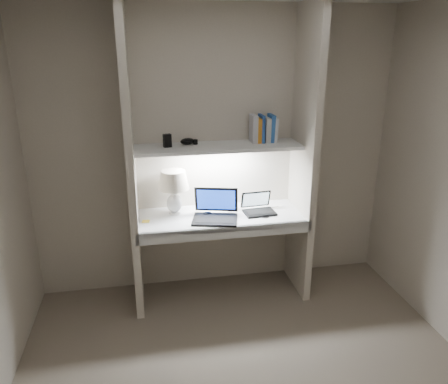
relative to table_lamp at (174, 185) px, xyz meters
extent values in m
cube|color=beige|center=(0.39, 0.17, 0.22)|extent=(3.20, 0.01, 2.50)
cube|color=beige|center=(-0.34, -0.11, 0.22)|extent=(0.06, 0.55, 2.50)
cube|color=beige|center=(1.12, -0.11, 0.22)|extent=(0.06, 0.55, 2.50)
cube|color=white|center=(0.39, -0.11, -0.28)|extent=(1.40, 0.55, 0.04)
cube|color=silver|center=(0.39, -0.37, -0.31)|extent=(1.46, 0.03, 0.10)
cube|color=silver|center=(0.39, -0.01, 0.32)|extent=(1.40, 0.36, 0.03)
cube|color=white|center=(0.39, -0.01, 0.30)|extent=(0.60, 0.04, 0.02)
cylinder|color=white|center=(0.00, 0.00, -0.25)|extent=(0.10, 0.10, 0.02)
ellipsoid|color=white|center=(0.00, 0.00, -0.17)|extent=(0.13, 0.13, 0.17)
cylinder|color=white|center=(0.00, 0.00, -0.07)|extent=(0.02, 0.02, 0.07)
sphere|color=#FFD899|center=(0.00, 0.00, 0.00)|extent=(0.04, 0.04, 0.04)
cube|color=black|center=(0.32, -0.22, -0.25)|extent=(0.42, 0.34, 0.02)
cube|color=black|center=(0.32, -0.22, -0.24)|extent=(0.35, 0.25, 0.00)
cube|color=black|center=(0.36, -0.07, -0.13)|extent=(0.38, 0.15, 0.23)
cube|color=blue|center=(0.35, -0.08, -0.13)|extent=(0.33, 0.13, 0.19)
cube|color=black|center=(0.73, -0.14, -0.25)|extent=(0.28, 0.20, 0.02)
cube|color=black|center=(0.73, -0.14, -0.24)|extent=(0.23, 0.15, 0.00)
cube|color=black|center=(0.72, -0.02, -0.17)|extent=(0.27, 0.07, 0.16)
cube|color=#CFF0FF|center=(0.72, -0.03, -0.17)|extent=(0.24, 0.06, 0.13)
cube|color=silver|center=(0.51, -0.02, -0.20)|extent=(0.10, 0.08, 0.13)
ellipsoid|color=black|center=(0.27, -0.09, -0.25)|extent=(0.10, 0.08, 0.03)
torus|color=black|center=(0.79, -0.17, -0.26)|extent=(0.15, 0.15, 0.01)
cube|color=yellow|center=(-0.25, -0.13, -0.26)|extent=(0.07, 0.07, 0.00)
cube|color=silver|center=(0.89, 0.06, 0.44)|extent=(0.03, 0.16, 0.21)
cube|color=#295BA6|center=(0.86, 0.06, 0.45)|extent=(0.04, 0.16, 0.24)
cube|color=beige|center=(0.82, 0.06, 0.44)|extent=(0.04, 0.16, 0.21)
cube|color=#234A99|center=(0.78, 0.06, 0.45)|extent=(0.03, 0.16, 0.23)
cube|color=#BF721B|center=(0.75, 0.06, 0.44)|extent=(0.03, 0.16, 0.21)
cube|color=#B9B8BD|center=(0.71, 0.06, 0.45)|extent=(0.04, 0.16, 0.23)
cube|color=black|center=(-0.04, 0.01, 0.39)|extent=(0.07, 0.06, 0.11)
ellipsoid|color=black|center=(0.14, 0.07, 0.36)|extent=(0.15, 0.13, 0.05)
camera|label=1|loc=(-0.23, -3.55, 1.18)|focal=35.00mm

